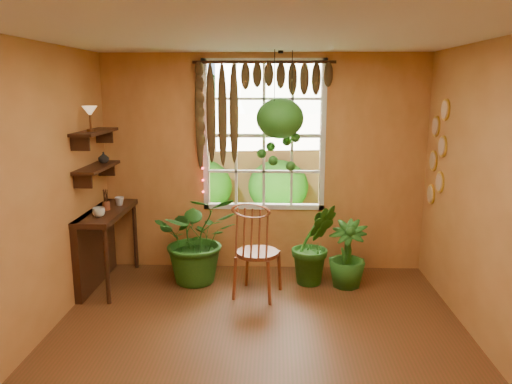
{
  "coord_description": "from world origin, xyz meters",
  "views": [
    {
      "loc": [
        0.14,
        -3.91,
        2.3
      ],
      "look_at": [
        -0.05,
        1.15,
        1.22
      ],
      "focal_mm": 35.0,
      "sensor_mm": 36.0,
      "label": 1
    }
  ],
  "objects_px": {
    "potted_plant_left": "(198,238)",
    "hanging_basket": "(280,123)",
    "windsor_chair": "(257,265)",
    "potted_plant_mid": "(314,244)",
    "counter_ledge": "(99,239)"
  },
  "relations": [
    {
      "from": "hanging_basket",
      "to": "potted_plant_left",
      "type": "bearing_deg",
      "value": -166.22
    },
    {
      "from": "windsor_chair",
      "to": "potted_plant_mid",
      "type": "xyz_separation_m",
      "value": [
        0.66,
        0.4,
        0.12
      ]
    },
    {
      "from": "potted_plant_left",
      "to": "windsor_chair",
      "type": "bearing_deg",
      "value": -29.6
    },
    {
      "from": "counter_ledge",
      "to": "windsor_chair",
      "type": "xyz_separation_m",
      "value": [
        1.85,
        -0.29,
        -0.19
      ]
    },
    {
      "from": "potted_plant_mid",
      "to": "windsor_chair",
      "type": "bearing_deg",
      "value": -148.96
    },
    {
      "from": "potted_plant_mid",
      "to": "potted_plant_left",
      "type": "bearing_deg",
      "value": 179.83
    },
    {
      "from": "counter_ledge",
      "to": "potted_plant_left",
      "type": "xyz_separation_m",
      "value": [
        1.14,
        0.11,
        -0.01
      ]
    },
    {
      "from": "counter_ledge",
      "to": "potted_plant_left",
      "type": "distance_m",
      "value": 1.15
    },
    {
      "from": "windsor_chair",
      "to": "potted_plant_mid",
      "type": "relative_size",
      "value": 1.3
    },
    {
      "from": "potted_plant_left",
      "to": "hanging_basket",
      "type": "relative_size",
      "value": 0.79
    },
    {
      "from": "counter_ledge",
      "to": "hanging_basket",
      "type": "relative_size",
      "value": 0.87
    },
    {
      "from": "windsor_chair",
      "to": "potted_plant_mid",
      "type": "bearing_deg",
      "value": 47.82
    },
    {
      "from": "counter_ledge",
      "to": "windsor_chair",
      "type": "bearing_deg",
      "value": -8.85
    },
    {
      "from": "windsor_chair",
      "to": "potted_plant_left",
      "type": "relative_size",
      "value": 1.16
    },
    {
      "from": "windsor_chair",
      "to": "potted_plant_mid",
      "type": "height_order",
      "value": "windsor_chair"
    }
  ]
}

